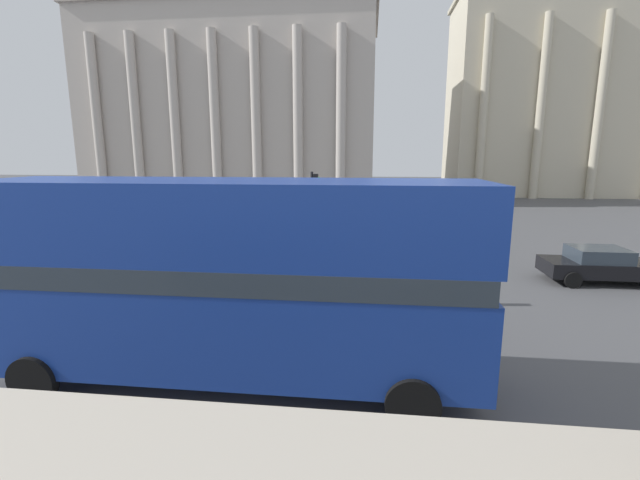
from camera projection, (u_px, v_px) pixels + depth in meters
double_decker_bus at (230, 275)px, 8.67m from camera, size 10.03×2.64×4.28m
plaza_building_left at (240, 111)px, 48.42m from camera, size 30.70×16.87×19.65m
plaza_building_right at (549, 97)px, 52.01m from camera, size 23.36×12.51×23.64m
traffic_light_near at (364, 232)px, 13.45m from camera, size 0.42×0.24×3.65m
traffic_light_mid at (314, 203)px, 19.44m from camera, size 0.42×0.24×4.06m
car_navy at (434, 214)px, 30.59m from camera, size 4.20×1.93×1.35m
car_black at (601, 265)px, 16.20m from camera, size 4.20×1.93×1.35m
pedestrian_yellow at (416, 225)px, 24.21m from camera, size 0.32×0.32×1.61m
pedestrian_black at (334, 231)px, 21.48m from camera, size 0.32×0.32×1.78m
pedestrian_red at (342, 208)px, 31.58m from camera, size 0.32×0.32×1.71m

